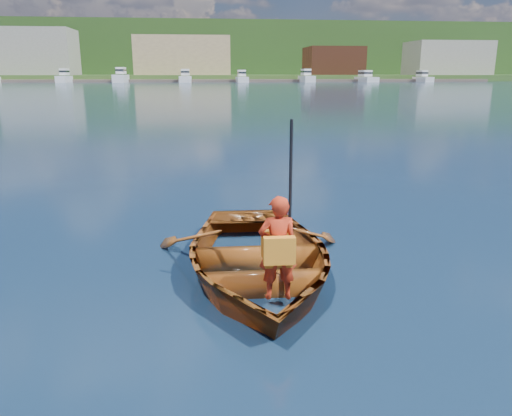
{
  "coord_description": "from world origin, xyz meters",
  "views": [
    {
      "loc": [
        0.41,
        -5.51,
        2.52
      ],
      "look_at": [
        1.06,
        0.44,
        0.9
      ],
      "focal_mm": 35.0,
      "sensor_mm": 36.0,
      "label": 1
    }
  ],
  "objects_px": {
    "child_paddler": "(278,248)",
    "dock": "(228,81)",
    "marina_yachts": "(186,78)",
    "rowboat": "(256,257)"
  },
  "relations": [
    {
      "from": "dock",
      "to": "rowboat",
      "type": "bearing_deg",
      "value": -92.97
    },
    {
      "from": "rowboat",
      "to": "dock",
      "type": "bearing_deg",
      "value": 87.03
    },
    {
      "from": "child_paddler",
      "to": "marina_yachts",
      "type": "height_order",
      "value": "marina_yachts"
    },
    {
      "from": "rowboat",
      "to": "child_paddler",
      "type": "bearing_deg",
      "value": -81.33
    },
    {
      "from": "child_paddler",
      "to": "dock",
      "type": "distance_m",
      "value": 148.65
    },
    {
      "from": "rowboat",
      "to": "dock",
      "type": "xyz_separation_m",
      "value": [
        7.66,
        147.56,
        0.15
      ]
    },
    {
      "from": "rowboat",
      "to": "marina_yachts",
      "type": "bearing_deg",
      "value": 91.91
    },
    {
      "from": "rowboat",
      "to": "marina_yachts",
      "type": "xyz_separation_m",
      "value": [
        -4.76,
        142.87,
        1.09
      ]
    },
    {
      "from": "rowboat",
      "to": "dock",
      "type": "distance_m",
      "value": 147.76
    },
    {
      "from": "child_paddler",
      "to": "marina_yachts",
      "type": "relative_size",
      "value": 0.01
    }
  ]
}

